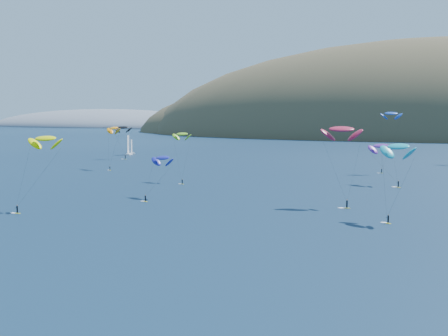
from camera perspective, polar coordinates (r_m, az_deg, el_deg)
ground at (r=92.59m, az=-16.67°, el=-9.90°), size 2800.00×2800.00×0.00m
headland at (r=961.27m, az=-9.45°, el=3.58°), size 460.00×250.00×60.00m
sailboat at (r=341.29m, az=-8.64°, el=1.36°), size 10.01×8.76×11.99m
kitesurfer_1 at (r=259.48m, az=-10.05°, el=3.61°), size 8.88×10.61×18.99m
kitesurfer_2 at (r=156.98m, az=-16.02°, el=2.60°), size 9.04×11.28×19.63m
kitesurfer_3 at (r=211.07m, az=-3.87°, el=3.11°), size 8.33×10.58×17.97m
kitesurfer_4 at (r=246.55m, az=15.04°, el=4.84°), size 8.45×5.91×25.00m
kitesurfer_5 at (r=139.47m, az=15.64°, el=1.90°), size 9.67×9.31×18.66m
kitesurfer_6 at (r=207.41m, az=14.18°, el=1.97°), size 12.13×10.53×15.05m
kitesurfer_9 at (r=158.69m, az=10.71°, el=3.51°), size 10.59×8.08×22.00m
kitesurfer_10 at (r=172.77m, az=-5.63°, el=0.93°), size 8.23×13.21×13.00m
kitesurfer_12 at (r=312.90m, az=-9.23°, el=3.68°), size 9.38×7.04×17.98m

